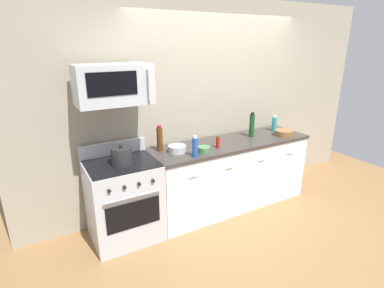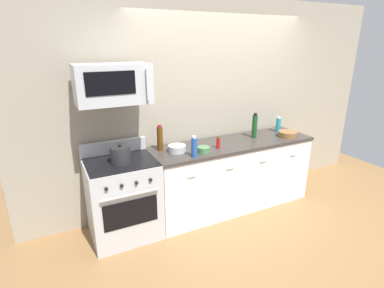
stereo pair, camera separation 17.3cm
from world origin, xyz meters
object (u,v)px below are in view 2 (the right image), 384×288
(microwave, at_px, (113,84))
(bottle_hot_sauce_red, at_px, (218,143))
(range_oven, at_px, (123,198))
(bowl_green_glaze, at_px, (204,150))
(bottle_soda_blue, at_px, (194,147))
(stockpot, at_px, (121,155))
(bottle_dish_soap, at_px, (278,125))
(bowl_steel_prep, at_px, (177,148))
(bottle_wine_amber, at_px, (160,138))
(bowl_wooden_salad, at_px, (288,134))
(bottle_wine_green, at_px, (255,126))

(microwave, xyz_separation_m, bottle_hot_sauce_red, (1.18, -0.16, -0.76))
(range_oven, xyz_separation_m, microwave, (0.00, 0.04, 1.28))
(range_oven, distance_m, bowl_green_glaze, 1.08)
(bottle_soda_blue, height_order, stockpot, bottle_soda_blue)
(bottle_dish_soap, distance_m, bowl_steel_prep, 1.65)
(range_oven, xyz_separation_m, bottle_wine_amber, (0.52, 0.14, 0.60))
(bowl_green_glaze, bearing_deg, bottle_soda_blue, -156.42)
(range_oven, xyz_separation_m, bowl_steel_prep, (0.68, -0.01, 0.49))
(bottle_hot_sauce_red, xyz_separation_m, bowl_green_glaze, (-0.23, -0.05, -0.04))
(bowl_wooden_salad, bearing_deg, microwave, 175.35)
(bottle_wine_amber, height_order, stockpot, bottle_wine_amber)
(bottle_dish_soap, bearing_deg, microwave, -178.47)
(bottle_soda_blue, relative_size, bowl_green_glaze, 1.66)
(range_oven, xyz_separation_m, bowl_wooden_salad, (2.28, -0.14, 0.49))
(bottle_soda_blue, relative_size, bowl_steel_prep, 1.15)
(bottle_soda_blue, distance_m, bowl_green_glaze, 0.19)
(stockpot, bearing_deg, range_oven, 90.00)
(range_oven, height_order, bowl_steel_prep, range_oven)
(bowl_wooden_salad, xyz_separation_m, bowl_green_glaze, (-1.33, -0.03, -0.00))
(bottle_dish_soap, relative_size, bowl_steel_prep, 1.04)
(bottle_wine_green, bearing_deg, bottle_wine_amber, 175.64)
(bowl_wooden_salad, bearing_deg, range_oven, 176.47)
(microwave, distance_m, bowl_steel_prep, 1.04)
(stockpot, bearing_deg, microwave, 89.87)
(bottle_dish_soap, relative_size, bottle_wine_green, 0.66)
(range_oven, distance_m, bottle_hot_sauce_red, 1.30)
(bottle_soda_blue, bearing_deg, range_oven, 163.04)
(bottle_dish_soap, distance_m, bowl_green_glaze, 1.41)
(bottle_wine_amber, xyz_separation_m, bowl_wooden_salad, (1.75, -0.28, -0.11))
(bottle_dish_soap, height_order, bottle_hot_sauce_red, bottle_dish_soap)
(bowl_steel_prep, bearing_deg, bottle_wine_green, 2.27)
(microwave, distance_m, bowl_wooden_salad, 2.42)
(bottle_wine_amber, relative_size, bottle_hot_sauce_red, 2.01)
(bottle_hot_sauce_red, height_order, stockpot, stockpot)
(bottle_wine_amber, distance_m, stockpot, 0.56)
(bottle_dish_soap, height_order, bowl_green_glaze, bottle_dish_soap)
(bottle_dish_soap, height_order, bottle_soda_blue, bottle_soda_blue)
(bottle_hot_sauce_red, height_order, bottle_soda_blue, bottle_soda_blue)
(bottle_dish_soap, xyz_separation_m, bottle_soda_blue, (-1.54, -0.35, 0.01))
(stockpot, bearing_deg, bottle_dish_soap, 3.94)
(range_oven, xyz_separation_m, bottle_dish_soap, (2.33, 0.11, 0.56))
(range_oven, bearing_deg, bottle_dish_soap, 2.63)
(bowl_wooden_salad, distance_m, bowl_green_glaze, 1.33)
(range_oven, distance_m, stockpot, 0.55)
(range_oven, bearing_deg, bottle_hot_sauce_red, -5.70)
(bottle_wine_green, xyz_separation_m, bowl_steel_prep, (-1.17, -0.05, -0.12))
(bottle_soda_blue, height_order, bowl_green_glaze, bottle_soda_blue)
(microwave, bearing_deg, stockpot, -90.13)
(bowl_steel_prep, bearing_deg, stockpot, -175.99)
(range_oven, bearing_deg, bottle_soda_blue, -16.96)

